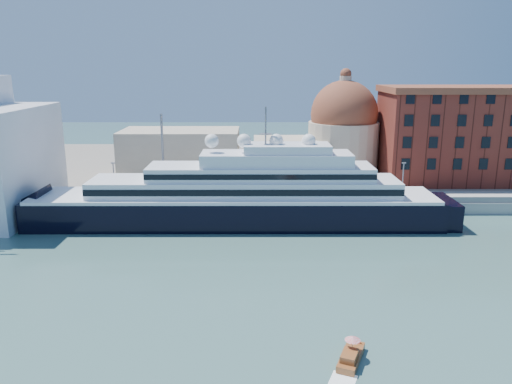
{
  "coord_description": "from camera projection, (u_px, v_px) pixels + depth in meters",
  "views": [
    {
      "loc": [
        -0.75,
        -69.89,
        30.3
      ],
      "look_at": [
        -0.55,
        18.0,
        7.76
      ],
      "focal_mm": 35.0,
      "sensor_mm": 36.0,
      "label": 1
    }
  ],
  "objects": [
    {
      "name": "ground",
      "position": [
        260.0,
        271.0,
        75.23
      ],
      "size": [
        400.0,
        400.0,
        0.0
      ],
      "primitive_type": "plane",
      "color": "#365D57",
      "rests_on": "ground"
    },
    {
      "name": "quay",
      "position": [
        258.0,
        203.0,
        107.85
      ],
      "size": [
        180.0,
        10.0,
        2.5
      ],
      "primitive_type": "cube",
      "color": "gray",
      "rests_on": "ground"
    },
    {
      "name": "land",
      "position": [
        257.0,
        166.0,
        147.63
      ],
      "size": [
        260.0,
        72.0,
        2.0
      ],
      "primitive_type": "cube",
      "color": "slate",
      "rests_on": "ground"
    },
    {
      "name": "quay_fence",
      "position": [
        259.0,
        200.0,
        103.04
      ],
      "size": [
        180.0,
        0.1,
        1.2
      ],
      "primitive_type": "cube",
      "color": "slate",
      "rests_on": "quay"
    },
    {
      "name": "superyacht",
      "position": [
        221.0,
        201.0,
        96.35
      ],
      "size": [
        89.03,
        12.34,
        26.61
      ],
      "color": "black",
      "rests_on": "ground"
    },
    {
      "name": "water_taxi",
      "position": [
        351.0,
        356.0,
        52.23
      ],
      "size": [
        3.94,
        5.98,
        2.7
      ],
      "rotation": [
        0.0,
        0.0,
        -0.39
      ],
      "color": "brown",
      "rests_on": "ground"
    },
    {
      "name": "warehouse",
      "position": [
        470.0,
        134.0,
        122.29
      ],
      "size": [
        43.0,
        19.0,
        23.25
      ],
      "color": "maroon",
      "rests_on": "land"
    },
    {
      "name": "church",
      "position": [
        283.0,
        142.0,
        128.44
      ],
      "size": [
        66.0,
        18.0,
        25.5
      ],
      "color": "beige",
      "rests_on": "land"
    },
    {
      "name": "lamp_posts",
      "position": [
        198.0,
        165.0,
        104.01
      ],
      "size": [
        120.8,
        2.4,
        18.0
      ],
      "color": "slate",
      "rests_on": "quay"
    }
  ]
}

